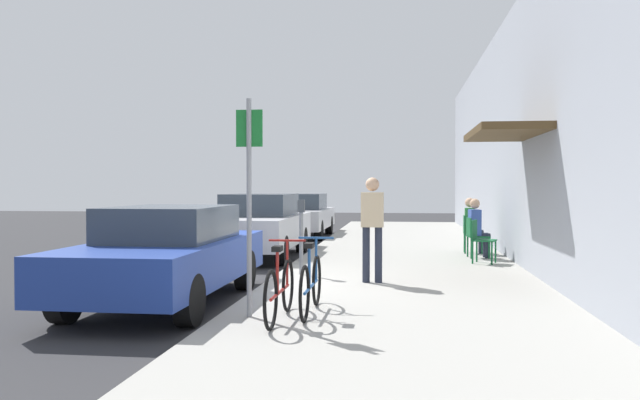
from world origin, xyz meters
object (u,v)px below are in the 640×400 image
(parked_car_1, at_px, (259,225))
(cafe_chair_0, at_px, (480,238))
(bicycle_0, at_px, (280,289))
(street_sign, at_px, (249,190))
(seated_patron_2, at_px, (472,223))
(parked_car_0, at_px, (168,253))
(parking_meter, at_px, (301,231))
(cafe_chair_2, at_px, (470,231))
(seated_patron_1, at_px, (477,226))
(bicycle_1, at_px, (311,284))
(cafe_chair_1, at_px, (475,235))
(parked_car_2, at_px, (301,215))
(pedestrian_standing, at_px, (372,221))

(parked_car_1, bearing_deg, cafe_chair_0, -16.09)
(parked_car_1, distance_m, bicycle_0, 7.58)
(street_sign, relative_size, seated_patron_2, 2.02)
(parked_car_0, relative_size, parking_meter, 3.33)
(parking_meter, xyz_separation_m, seated_patron_2, (3.39, 4.08, -0.07))
(cafe_chair_2, bearing_deg, parked_car_0, -127.14)
(parked_car_0, xyz_separation_m, seated_patron_1, (4.94, 5.44, 0.10))
(bicycle_0, bearing_deg, seated_patron_2, 68.93)
(parked_car_1, xyz_separation_m, seated_patron_1, (4.94, -0.45, 0.05))
(parked_car_1, distance_m, bicycle_1, 7.24)
(cafe_chair_0, bearing_deg, bicycle_0, -116.74)
(cafe_chair_1, height_order, cafe_chair_2, same)
(cafe_chair_1, xyz_separation_m, cafe_chair_2, (-0.00, 1.01, 0.00))
(parked_car_2, height_order, cafe_chair_0, parked_car_2)
(bicycle_1, height_order, cafe_chair_2, bicycle_1)
(parked_car_2, bearing_deg, seated_patron_1, -52.99)
(parking_meter, height_order, bicycle_1, parking_meter)
(parked_car_2, bearing_deg, seated_patron_2, -48.34)
(parking_meter, bearing_deg, bicycle_1, -79.00)
(cafe_chair_0, bearing_deg, seated_patron_1, 86.68)
(parked_car_2, relative_size, bicycle_0, 2.57)
(pedestrian_standing, bearing_deg, parked_car_0, -150.58)
(bicycle_0, xyz_separation_m, seated_patron_2, (3.04, 7.89, 0.34))
(parked_car_0, distance_m, street_sign, 2.18)
(parking_meter, xyz_separation_m, pedestrian_standing, (1.28, -0.76, 0.23))
(parked_car_0, relative_size, seated_patron_1, 3.41)
(seated_patron_2, bearing_deg, parked_car_0, -127.49)
(street_sign, distance_m, cafe_chair_1, 7.59)
(parked_car_1, distance_m, cafe_chair_2, 4.92)
(seated_patron_1, distance_m, cafe_chair_2, 1.02)
(seated_patron_1, bearing_deg, bicycle_1, -113.01)
(parked_car_2, bearing_deg, parked_car_1, -90.00)
(parked_car_0, bearing_deg, bicycle_1, -24.49)
(parking_meter, relative_size, seated_patron_1, 1.02)
(parked_car_1, xyz_separation_m, pedestrian_standing, (2.83, -4.29, 0.35))
(cafe_chair_0, bearing_deg, pedestrian_standing, -125.46)
(bicycle_0, height_order, cafe_chair_0, bicycle_0)
(parked_car_2, distance_m, seated_patron_1, 8.21)
(parking_meter, height_order, street_sign, street_sign)
(bicycle_0, height_order, seated_patron_1, seated_patron_1)
(bicycle_0, relative_size, seated_patron_2, 1.33)
(parked_car_2, distance_m, seated_patron_2, 7.44)
(cafe_chair_1, bearing_deg, parked_car_1, 174.71)
(seated_patron_1, bearing_deg, street_sign, -117.10)
(seated_patron_1, bearing_deg, bicycle_0, -113.82)
(street_sign, distance_m, cafe_chair_2, 8.50)
(seated_patron_1, relative_size, seated_patron_2, 1.00)
(cafe_chair_2, bearing_deg, parked_car_1, -173.47)
(street_sign, relative_size, cafe_chair_2, 2.99)
(parked_car_0, height_order, seated_patron_2, seated_patron_2)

